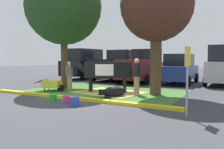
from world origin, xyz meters
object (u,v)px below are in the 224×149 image
(parking_sign, at_px, (188,68))
(bucket_green, at_px, (53,98))
(shade_tree_left, at_px, (64,7))
(suv_black, at_px, (85,64))
(pickup_truck_maroon, at_px, (143,67))
(shade_tree_right, at_px, (156,6))
(person_visitor_near, at_px, (69,75))
(pickup_truck_black, at_px, (117,66))
(cow_holstein, at_px, (106,70))
(sedan_blue, at_px, (179,69))
(calf_lying, at_px, (113,92))
(bucket_pink, at_px, (67,99))
(wheelbarrow, at_px, (52,84))
(person_handler, at_px, (137,75))
(bucket_blue, at_px, (75,101))

(parking_sign, xyz_separation_m, bucket_green, (-5.05, -0.08, -1.28))
(shade_tree_left, distance_m, suv_black, 7.38)
(parking_sign, distance_m, pickup_truck_maroon, 10.47)
(shade_tree_right, bearing_deg, person_visitor_near, -168.78)
(shade_tree_right, distance_m, pickup_truck_black, 8.52)
(shade_tree_left, xyz_separation_m, parking_sign, (7.49, -3.47, -3.17))
(bucket_green, bearing_deg, cow_holstein, 81.96)
(suv_black, distance_m, sedan_blue, 8.06)
(person_visitor_near, bearing_deg, sedan_blue, 56.94)
(person_visitor_near, height_order, suv_black, suv_black)
(pickup_truck_maroon, bearing_deg, parking_sign, -61.87)
(calf_lying, relative_size, bucket_pink, 4.04)
(calf_lying, relative_size, suv_black, 0.26)
(calf_lying, xyz_separation_m, pickup_truck_black, (-3.80, 7.55, 0.88))
(calf_lying, bearing_deg, pickup_truck_maroon, 101.31)
(wheelbarrow, bearing_deg, bucket_green, -46.22)
(person_handler, xyz_separation_m, suv_black, (-7.40, 6.24, 0.35))
(wheelbarrow, distance_m, bucket_green, 2.99)
(shade_tree_right, distance_m, calf_lying, 4.37)
(wheelbarrow, distance_m, bucket_blue, 4.06)
(wheelbarrow, relative_size, pickup_truck_maroon, 0.30)
(calf_lying, height_order, wheelbarrow, wheelbarrow)
(shade_tree_right, bearing_deg, wheelbarrow, -164.00)
(parking_sign, xyz_separation_m, sedan_blue, (-2.24, 9.13, -0.46))
(calf_lying, xyz_separation_m, sedan_blue, (1.25, 7.12, 0.75))
(parking_sign, height_order, suv_black, suv_black)
(shade_tree_left, bearing_deg, shade_tree_right, 0.49)
(person_visitor_near, bearing_deg, shade_tree_right, 11.22)
(parking_sign, bearing_deg, person_visitor_near, 157.67)
(bucket_green, xyz_separation_m, suv_black, (-5.24, 9.51, 1.11))
(wheelbarrow, xyz_separation_m, sedan_blue, (4.88, 7.06, 0.60))
(shade_tree_right, height_order, bucket_green, shade_tree_right)
(shade_tree_left, xyz_separation_m, suv_black, (-2.80, 5.96, -3.34))
(bucket_green, bearing_deg, person_visitor_near, 117.19)
(shade_tree_left, relative_size, parking_sign, 3.32)
(sedan_blue, bearing_deg, bucket_pink, -103.41)
(calf_lying, bearing_deg, person_handler, 62.81)
(bucket_blue, height_order, sedan_blue, sedan_blue)
(pickup_truck_maroon, bearing_deg, calf_lying, -78.69)
(person_handler, distance_m, parking_sign, 4.33)
(suv_black, height_order, sedan_blue, suv_black)
(calf_lying, distance_m, wheelbarrow, 3.63)
(person_handler, xyz_separation_m, bucket_pink, (-1.53, -3.21, -0.77))
(shade_tree_left, distance_m, cow_holstein, 4.54)
(suv_black, bearing_deg, bucket_blue, -56.37)
(calf_lying, relative_size, pickup_truck_black, 0.22)
(parking_sign, bearing_deg, suv_black, 137.50)
(shade_tree_right, height_order, wheelbarrow, shade_tree_right)
(wheelbarrow, height_order, bucket_green, wheelbarrow)
(shade_tree_right, height_order, pickup_truck_black, shade_tree_right)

